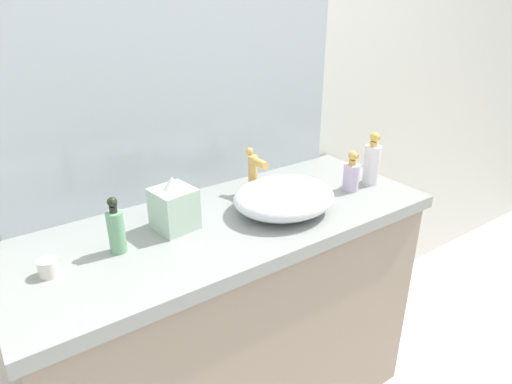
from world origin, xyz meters
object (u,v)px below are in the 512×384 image
candle_jar (48,267)px  sink_basin (284,197)px  tissue_box (174,207)px  lotion_bottle (372,162)px  perfume_bottle (116,229)px  soap_dispenser (351,175)px

candle_jar → sink_basin: bearing=-4.4°
tissue_box → lotion_bottle: bearing=-7.6°
tissue_box → perfume_bottle: bearing=-170.0°
perfume_bottle → tissue_box: 0.20m
lotion_bottle → tissue_box: size_ratio=1.18×
sink_basin → lotion_bottle: 0.43m
tissue_box → candle_jar: tissue_box is taller
soap_dispenser → tissue_box: (-0.67, 0.11, 0.01)m
soap_dispenser → sink_basin: bearing=178.8°
lotion_bottle → perfume_bottle: bearing=175.9°
sink_basin → soap_dispenser: size_ratio=2.30×
perfume_bottle → sink_basin: bearing=-7.0°
tissue_box → sink_basin: bearing=-15.9°
sink_basin → tissue_box: 0.37m
sink_basin → candle_jar: 0.75m
sink_basin → soap_dispenser: soap_dispenser is taller
sink_basin → perfume_bottle: bearing=173.0°
lotion_bottle → perfume_bottle: 0.98m
sink_basin → lotion_bottle: bearing=-0.4°
sink_basin → perfume_bottle: perfume_bottle is taller
soap_dispenser → lotion_bottle: 0.12m
soap_dispenser → tissue_box: bearing=170.8°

